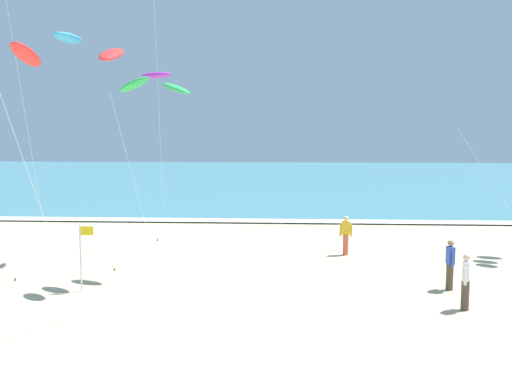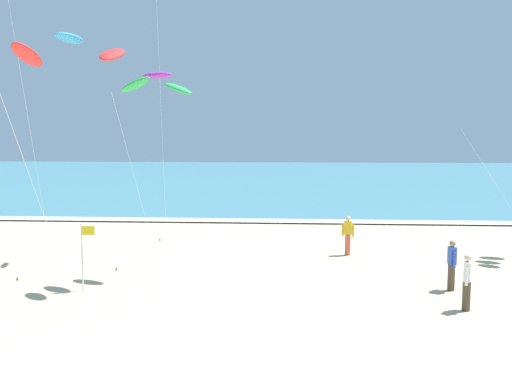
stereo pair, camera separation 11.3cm
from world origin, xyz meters
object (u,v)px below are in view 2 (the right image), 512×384
Objects in this scene: bystander_white_top at (467,282)px; kite_arc_violet_far at (158,83)px; bystander_blue_top at (452,265)px; kite_arc_cobalt_close at (69,50)px; bystander_yellow_top at (348,235)px; lifeguard_flag at (84,251)px.

kite_arc_violet_far is at bearing 163.56° from bystander_white_top.
kite_arc_violet_far reaches higher than bystander_blue_top.
kite_arc_cobalt_close is at bearing -109.50° from kite_arc_violet_far.
lifeguard_flag reaches higher than bystander_yellow_top.
bystander_white_top is (9.18, -2.71, -5.67)m from kite_arc_violet_far.
kite_arc_cobalt_close is (-1.35, -3.82, 0.53)m from kite_arc_violet_far.
kite_arc_violet_far is at bearing 35.48° from lifeguard_flag.
bystander_yellow_top is at bearing 45.06° from kite_arc_cobalt_close.
kite_arc_cobalt_close is 12.86m from bystander_yellow_top.
lifeguard_flag is (-11.38, -0.75, 0.45)m from bystander_blue_top.
bystander_white_top is (-0.15, -1.99, 0.00)m from bystander_blue_top.
kite_arc_violet_far is 4.30× the size of bystander_yellow_top.
kite_arc_cobalt_close is at bearing -134.94° from bystander_yellow_top.
bystander_blue_top is 0.76× the size of lifeguard_flag.
kite_arc_cobalt_close is at bearing -163.82° from bystander_blue_top.
lifeguard_flag reaches higher than bystander_white_top.
bystander_yellow_top is 0.76× the size of lifeguard_flag.
bystander_yellow_top is 1.00× the size of bystander_white_top.
bystander_yellow_top is at bearing 32.99° from lifeguard_flag.
lifeguard_flag is (-0.70, 2.35, -5.74)m from kite_arc_cobalt_close.
bystander_white_top is 0.76× the size of lifeguard_flag.
kite_arc_cobalt_close is 6.25m from lifeguard_flag.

